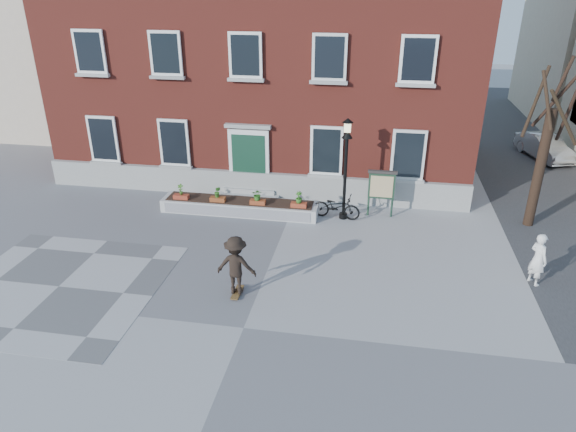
% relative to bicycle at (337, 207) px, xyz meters
% --- Properties ---
extents(ground, '(100.00, 100.00, 0.00)m').
position_rel_bicycle_xyz_m(ground, '(-1.81, -7.35, -0.48)').
color(ground, gray).
rests_on(ground, ground).
extents(checker_patch, '(6.00, 6.00, 0.01)m').
position_rel_bicycle_xyz_m(checker_patch, '(-7.81, -6.35, -0.48)').
color(checker_patch, '#555457').
rests_on(checker_patch, ground).
extents(distant_building, '(10.00, 12.00, 13.00)m').
position_rel_bicycle_xyz_m(distant_building, '(-19.81, 12.65, 6.02)').
color(distant_building, beige).
rests_on(distant_building, ground).
extents(bicycle, '(1.90, 0.87, 0.96)m').
position_rel_bicycle_xyz_m(bicycle, '(0.00, 0.00, 0.00)').
color(bicycle, black).
rests_on(bicycle, ground).
extents(parked_car, '(2.32, 3.98, 1.24)m').
position_rel_bicycle_xyz_m(parked_car, '(9.87, 9.15, 0.14)').
color(parked_car, '#B6B9BB').
rests_on(parked_car, ground).
extents(bystander, '(0.64, 0.72, 1.66)m').
position_rel_bicycle_xyz_m(bystander, '(6.32, -3.67, 0.35)').
color(bystander, white).
rests_on(bystander, ground).
extents(brick_building, '(18.40, 10.85, 12.60)m').
position_rel_bicycle_xyz_m(brick_building, '(-3.81, 6.63, 5.82)').
color(brick_building, maroon).
rests_on(brick_building, ground).
extents(planter_assembly, '(6.20, 1.12, 1.15)m').
position_rel_bicycle_xyz_m(planter_assembly, '(-3.80, -0.17, -0.17)').
color(planter_assembly, beige).
rests_on(planter_assembly, ground).
extents(bare_tree, '(1.83, 1.83, 6.16)m').
position_rel_bicycle_xyz_m(bare_tree, '(7.20, 0.66, 2.31)').
color(bare_tree, black).
rests_on(bare_tree, ground).
extents(lamp_post, '(0.40, 0.40, 3.93)m').
position_rel_bicycle_xyz_m(lamp_post, '(0.27, 0.04, 2.06)').
color(lamp_post, black).
rests_on(lamp_post, ground).
extents(notice_board, '(1.10, 0.16, 1.87)m').
position_rel_bicycle_xyz_m(notice_board, '(1.65, 0.47, 0.78)').
color(notice_board, '#1A3423').
rests_on(notice_board, ground).
extents(skateboarder, '(1.17, 0.78, 1.87)m').
position_rel_bicycle_xyz_m(skateboarder, '(-2.40, -5.80, 0.49)').
color(skateboarder, brown).
rests_on(skateboarder, ground).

